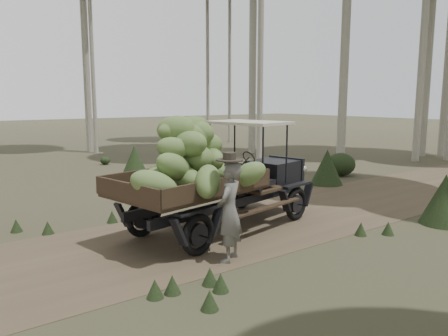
# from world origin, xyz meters

# --- Properties ---
(ground) EXTENTS (120.00, 120.00, 0.00)m
(ground) POSITION_xyz_m (0.00, 0.00, 0.00)
(ground) COLOR #473D2B
(ground) RESTS_ON ground
(dirt_track) EXTENTS (70.00, 4.00, 0.01)m
(dirt_track) POSITION_xyz_m (0.00, 0.00, 0.00)
(dirt_track) COLOR brown
(dirt_track) RESTS_ON ground
(banana_truck) EXTENTS (5.59, 3.17, 2.72)m
(banana_truck) POSITION_xyz_m (0.31, -0.06, 1.60)
(banana_truck) COLOR black
(banana_truck) RESTS_ON ground
(farmer) EXTENTS (0.82, 0.74, 2.03)m
(farmer) POSITION_xyz_m (-0.15, -1.59, 0.96)
(farmer) COLOR #5D5B55
(farmer) RESTS_ON ground
(undergrowth) EXTENTS (23.25, 23.64, 1.29)m
(undergrowth) POSITION_xyz_m (-1.71, -0.42, 0.48)
(undergrowth) COLOR #233319
(undergrowth) RESTS_ON ground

